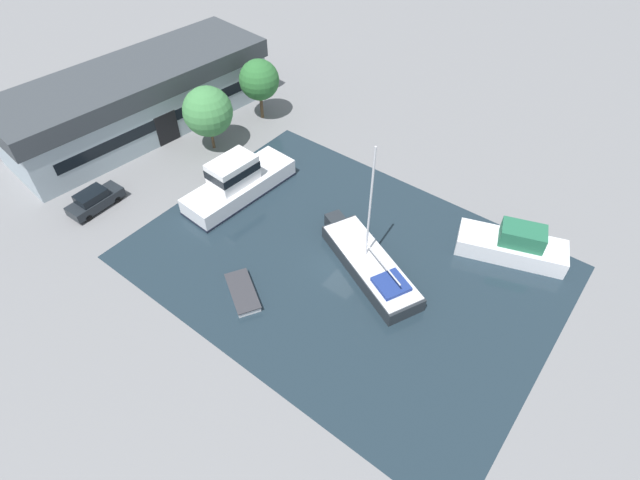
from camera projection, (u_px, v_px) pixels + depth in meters
ground_plane at (344, 262)px, 38.86m from camera, size 440.00×440.00×0.00m
water_canal at (344, 262)px, 38.86m from camera, size 22.99×31.30×0.01m
warehouse_building at (139, 98)px, 50.39m from camera, size 27.98×11.80×6.34m
quay_tree_near_building at (208, 112)px, 46.93m from camera, size 4.72×4.72×6.42m
quay_tree_by_water at (259, 80)px, 50.74m from camera, size 4.11×4.11×6.39m
parked_car at (95, 200)px, 42.77m from camera, size 4.82×2.00×1.79m
sailboat_moored at (369, 264)px, 37.83m from camera, size 7.00×11.12×10.93m
motor_cruiser at (238, 182)px, 43.66m from camera, size 10.88×4.25×3.91m
small_dinghy at (243, 293)px, 36.37m from camera, size 3.53×4.35×0.53m
cabin_boat at (513, 245)px, 38.68m from camera, size 5.42×8.68×2.94m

